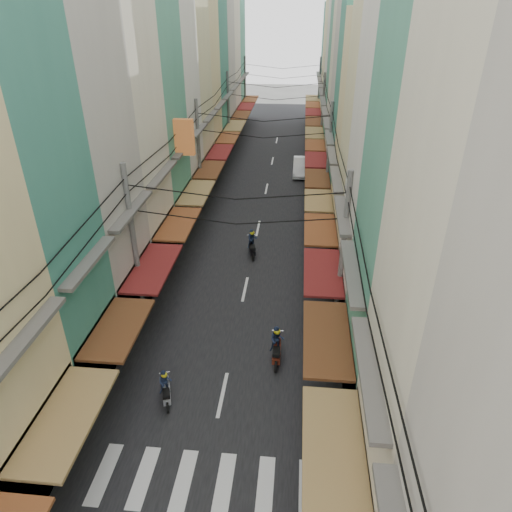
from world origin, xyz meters
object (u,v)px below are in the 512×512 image
Objects in this scene: white_car at (301,174)px; bicycle at (354,346)px; market_umbrella at (412,387)px; traffic_sign at (340,337)px.

bicycle is at bearing -83.72° from white_car.
market_umbrella is 0.88× the size of traffic_sign.
market_umbrella is at bearing -81.83° from white_car.
white_car is 2.26× the size of market_umbrella.
market_umbrella reaches higher than white_car.
white_car is 2.93× the size of bicycle.
traffic_sign reaches higher than white_car.
white_car is 26.53m from traffic_sign.
bicycle is 5.23m from market_umbrella.
traffic_sign is at bearing 131.21° from market_umbrella.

